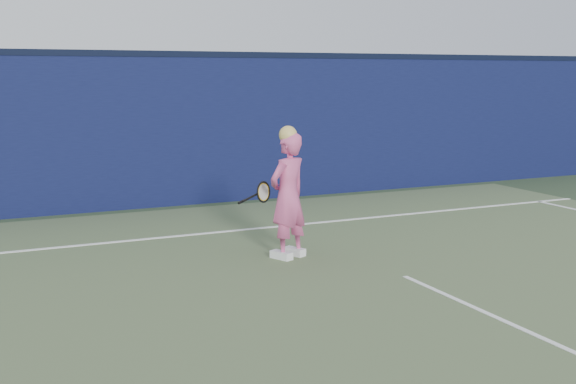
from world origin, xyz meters
name	(u,v)px	position (x,y,z in m)	size (l,w,h in m)	color
ground	(462,303)	(0.00, 0.00, 0.00)	(80.00, 80.00, 0.00)	#35462B
backstop_wall	(231,130)	(0.00, 6.50, 1.25)	(24.00, 0.40, 2.50)	#0C1137
wall_cap	(230,55)	(0.00, 6.50, 2.55)	(24.00, 0.42, 0.10)	black
player	(288,195)	(-0.81, 2.33, 0.78)	(0.66, 0.56, 1.62)	#D3528B
racket	(262,193)	(-1.00, 2.71, 0.76)	(0.50, 0.19, 0.28)	black
court_lines	(484,312)	(0.00, -0.33, 0.01)	(11.00, 12.04, 0.01)	white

